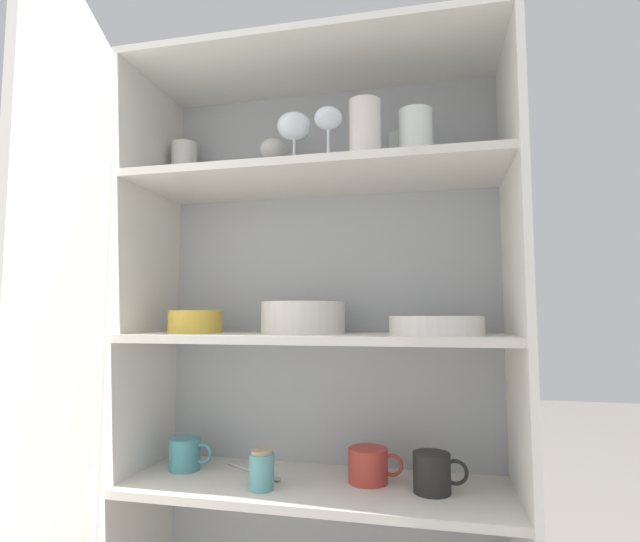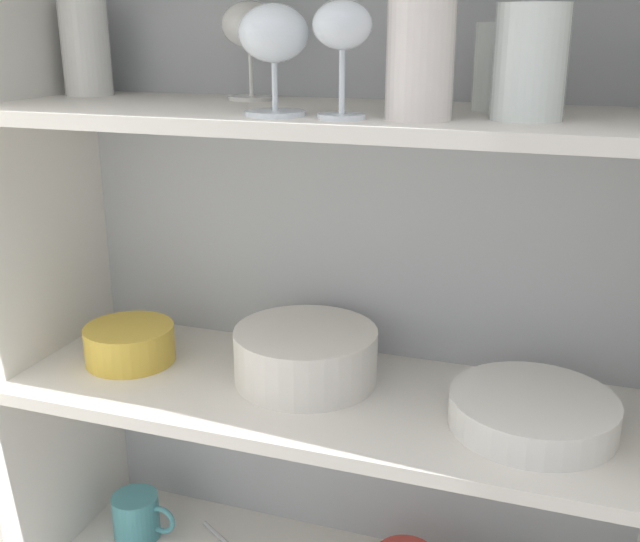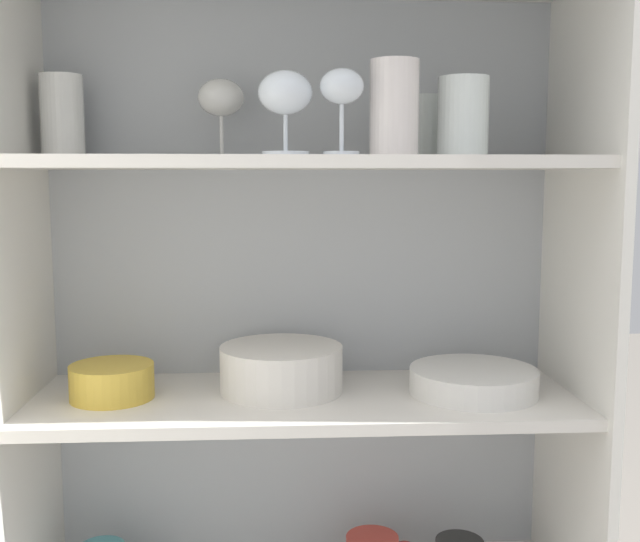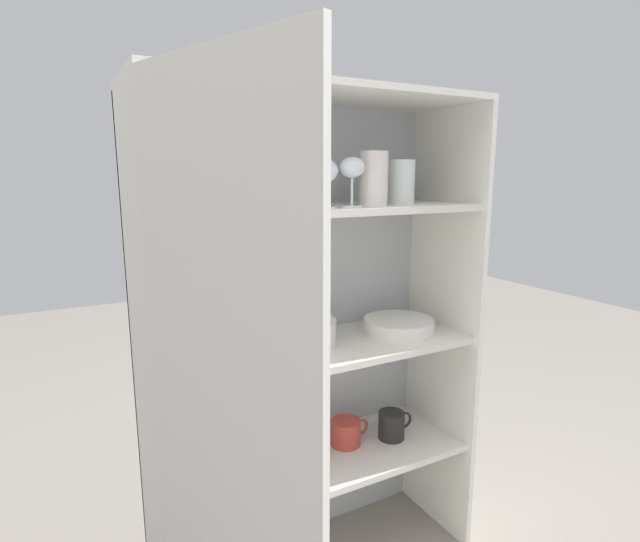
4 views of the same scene
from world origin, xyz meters
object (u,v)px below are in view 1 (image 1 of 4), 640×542
Objects in this scene: serving_bowl_small at (195,321)px; coffee_mug_primary at (369,465)px; mixing_bowl_large at (303,316)px; plate_stack_white at (436,325)px; storage_jar at (262,470)px.

coffee_mug_primary is at bearing 3.97° from serving_bowl_small.
mixing_bowl_large is 0.40m from coffee_mug_primary.
serving_bowl_small reaches higher than coffee_mug_primary.
plate_stack_white is 0.63m from serving_bowl_small.
coffee_mug_primary is 1.48× the size of storage_jar.
serving_bowl_small is at bearing 179.45° from plate_stack_white.
plate_stack_white is 1.57× the size of serving_bowl_small.
mixing_bowl_large is 0.29m from serving_bowl_small.
coffee_mug_primary is (0.17, 0.00, -0.37)m from mixing_bowl_large.
plate_stack_white is at bearing 9.39° from storage_jar.
plate_stack_white reaches higher than coffee_mug_primary.
storage_jar is (0.22, -0.07, -0.35)m from serving_bowl_small.
serving_bowl_small is 0.42m from storage_jar.
plate_stack_white is at bearing -0.55° from serving_bowl_small.
mixing_bowl_large is at bearing 54.08° from storage_jar.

